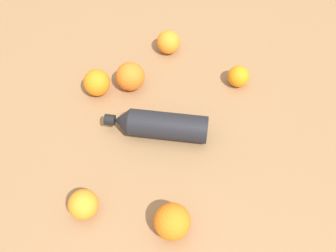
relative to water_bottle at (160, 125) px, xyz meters
The scene contains 8 objects.
ground_plane 0.05m from the water_bottle, 37.46° to the right, with size 2.40×2.40×0.00m, color olive.
water_bottle is the anchor object (origin of this frame).
orange_0 0.18m from the water_bottle, behind, with size 0.08×0.08×0.08m, color orange.
orange_1 0.27m from the water_bottle, 63.42° to the right, with size 0.07×0.07×0.07m, color orange.
orange_2 0.26m from the water_bottle, 18.62° to the right, with size 0.08×0.08×0.08m, color orange.
orange_3 0.23m from the water_bottle, 154.32° to the right, with size 0.07×0.07×0.07m, color orange.
orange_4 0.31m from the water_bottle, 150.33° to the left, with size 0.07×0.07×0.07m, color orange.
orange_5 0.28m from the water_bottle, 102.29° to the left, with size 0.06×0.06×0.06m, color orange.
Camera 1 is at (0.45, -0.18, 0.79)m, focal length 38.34 mm.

